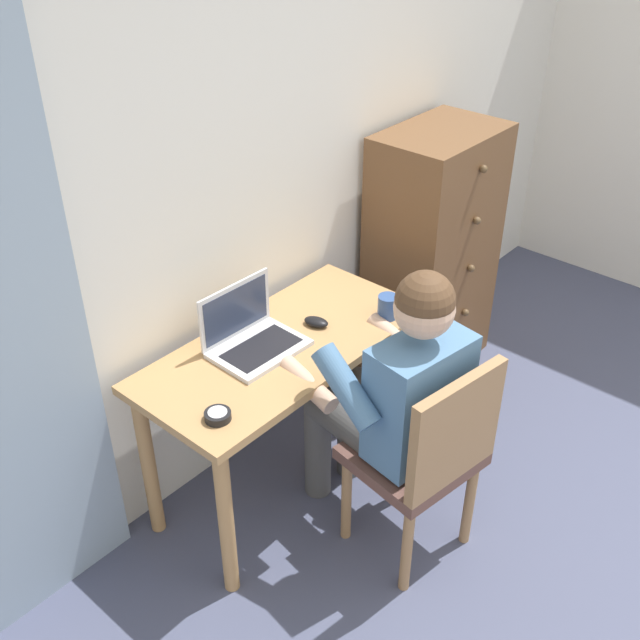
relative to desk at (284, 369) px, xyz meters
The scene contains 9 objects.
wall_back 0.84m from the desk, 39.07° to the left, with size 4.80×0.05×2.50m, color silver.
desk is the anchor object (origin of this frame).
dresser 1.14m from the desk, ahead, with size 0.62×0.44×1.23m.
chair 0.64m from the desk, 83.65° to the right, with size 0.47×0.46×0.88m.
person_seated 0.46m from the desk, 78.15° to the right, with size 0.59×0.62×1.20m.
laptop 0.21m from the desk, 141.06° to the left, with size 0.35×0.26×0.24m.
computer_mouse 0.22m from the desk, ahead, with size 0.06×0.10×0.03m, color black.
desk_clock 0.49m from the desk, 163.23° to the right, with size 0.09×0.09×0.03m.
coffee_mug 0.48m from the desk, 24.38° to the right, with size 0.12×0.08×0.09m.
Camera 1 is at (-2.10, 0.21, 2.37)m, focal length 42.56 mm.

